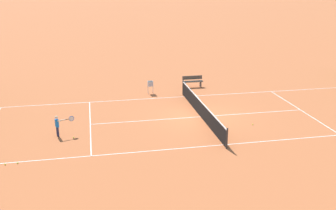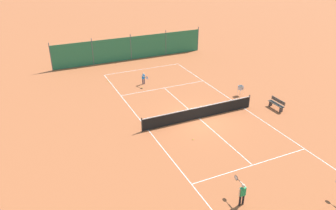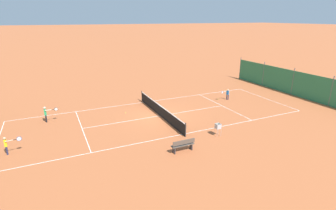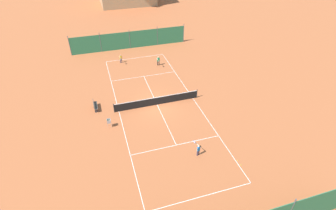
# 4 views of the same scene
# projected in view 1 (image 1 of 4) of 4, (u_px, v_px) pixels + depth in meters

# --- Properties ---
(ground_plane) EXTENTS (600.00, 600.00, 0.00)m
(ground_plane) POSITION_uv_depth(u_px,v_px,m) (201.00, 117.00, 23.12)
(ground_plane) COLOR #B25B33
(court_line_markings) EXTENTS (8.25, 23.85, 0.01)m
(court_line_markings) POSITION_uv_depth(u_px,v_px,m) (201.00, 117.00, 23.12)
(court_line_markings) COLOR white
(court_line_markings) RESTS_ON ground
(tennis_net) EXTENTS (9.18, 0.08, 1.06)m
(tennis_net) POSITION_uv_depth(u_px,v_px,m) (201.00, 109.00, 22.96)
(tennis_net) COLOR #2D2D2D
(tennis_net) RESTS_ON ground
(player_far_service) EXTENTS (0.36, 0.99, 1.11)m
(player_far_service) POSITION_uv_depth(u_px,v_px,m) (58.00, 124.00, 20.16)
(player_far_service) COLOR #23284C
(player_far_service) RESTS_ON ground
(tennis_ball_alley_left) EXTENTS (0.07, 0.07, 0.07)m
(tennis_ball_alley_left) POSITION_uv_depth(u_px,v_px,m) (5.00, 164.00, 17.25)
(tennis_ball_alley_left) COLOR #CCE033
(tennis_ball_alley_left) RESTS_ON ground
(tennis_ball_mid_court) EXTENTS (0.07, 0.07, 0.07)m
(tennis_ball_mid_court) POSITION_uv_depth(u_px,v_px,m) (74.00, 138.00, 20.08)
(tennis_ball_mid_court) COLOR #CCE033
(tennis_ball_mid_court) RESTS_ON ground
(tennis_ball_alley_right) EXTENTS (0.07, 0.07, 0.07)m
(tennis_ball_alley_right) POSITION_uv_depth(u_px,v_px,m) (18.00, 163.00, 17.37)
(tennis_ball_alley_right) COLOR #CCE033
(tennis_ball_alley_right) RESTS_ON ground
(tennis_ball_by_net_left) EXTENTS (0.07, 0.07, 0.07)m
(tennis_ball_by_net_left) POSITION_uv_depth(u_px,v_px,m) (253.00, 124.00, 21.83)
(tennis_ball_by_net_left) COLOR #CCE033
(tennis_ball_by_net_left) RESTS_ON ground
(ball_hopper) EXTENTS (0.36, 0.36, 0.89)m
(ball_hopper) POSITION_uv_depth(u_px,v_px,m) (150.00, 85.00, 27.44)
(ball_hopper) COLOR #B7B7BC
(ball_hopper) RESTS_ON ground
(courtside_bench) EXTENTS (0.36, 1.50, 0.84)m
(courtside_bench) POSITION_uv_depth(u_px,v_px,m) (193.00, 81.00, 29.09)
(courtside_bench) COLOR #51473D
(courtside_bench) RESTS_ON ground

